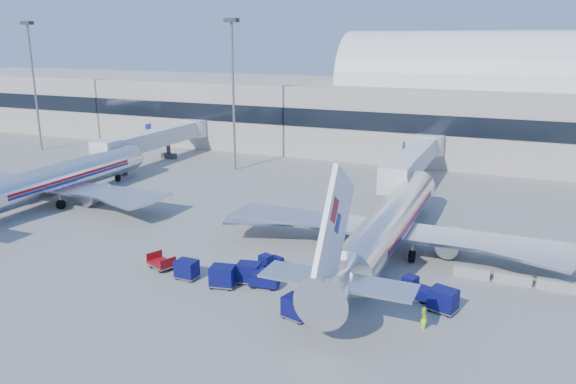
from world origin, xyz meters
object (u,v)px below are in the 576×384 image
at_px(mast_west, 233,73).
at_px(cart_solo_far, 443,300).
at_px(tug_right, 415,289).
at_px(tug_lead, 263,279).
at_px(airliner_main, 388,225).
at_px(jetbridge_mid, 160,138).
at_px(barrier_far, 556,286).
at_px(barrier_mid, 513,279).
at_px(cart_train_a, 249,272).
at_px(ramp_worker, 424,318).
at_px(cart_open_red, 162,264).
at_px(cart_train_c, 187,269).
at_px(tug_left, 269,263).
at_px(airliner_mid, 49,181).
at_px(mast_far_west, 32,67).
at_px(cart_train_b, 223,276).
at_px(cart_solo_near, 296,307).
at_px(barrier_near, 472,273).
at_px(jetbridge_near, 416,159).

xyz_separation_m(mast_west, cart_solo_far, (36.64, -35.27, -13.83)).
height_order(tug_right, cart_solo_far, cart_solo_far).
height_order(tug_lead, cart_solo_far, cart_solo_far).
height_order(airliner_main, jetbridge_mid, airliner_main).
xyz_separation_m(barrier_far, tug_right, (-10.33, -5.77, 0.31)).
distance_m(barrier_mid, cart_train_a, 22.04).
xyz_separation_m(tug_right, cart_solo_far, (2.37, -1.51, 0.20)).
distance_m(mast_west, ramp_worker, 54.43).
height_order(jetbridge_mid, cart_train_a, jetbridge_mid).
bearing_deg(tug_lead, cart_open_red, 172.62).
height_order(tug_right, cart_train_c, tug_right).
relative_size(mast_west, tug_left, 8.54).
distance_m(barrier_far, cart_train_c, 30.49).
bearing_deg(cart_train_c, cart_solo_far, 8.24).
relative_size(airliner_mid, barrier_mid, 12.42).
bearing_deg(airliner_main, cart_solo_far, -55.81).
relative_size(mast_far_west, ramp_worker, 13.15).
distance_m(cart_train_c, cart_solo_far, 21.08).
bearing_deg(tug_right, cart_solo_far, -13.83).
bearing_deg(tug_right, mast_west, 154.03).
xyz_separation_m(tug_lead, cart_solo_far, (14.24, 1.43, 0.25)).
distance_m(barrier_far, tug_lead, 23.84).
relative_size(tug_right, cart_train_b, 1.22).
relative_size(tug_left, cart_solo_near, 1.18).
distance_m(airliner_mid, barrier_far, 56.71).
bearing_deg(airliner_main, barrier_near, -17.39).
bearing_deg(cart_train_c, cart_train_b, -2.37).
bearing_deg(cart_open_red, airliner_main, 55.35).
relative_size(cart_train_a, cart_open_red, 0.79).
height_order(cart_train_a, cart_train_c, cart_train_a).
bearing_deg(tug_lead, cart_solo_far, -2.28).
bearing_deg(cart_train_a, tug_right, 0.02).
xyz_separation_m(jetbridge_near, ramp_worker, (8.19, -39.39, -3.07)).
distance_m(jetbridge_near, barrier_near, 30.82).
relative_size(barrier_far, tug_left, 1.13).
bearing_deg(barrier_far, tug_lead, -158.58).
relative_size(tug_left, cart_train_c, 1.39).
bearing_deg(cart_solo_far, airliner_main, 141.32).
bearing_deg(cart_train_c, barrier_far, 20.15).
bearing_deg(cart_train_a, tug_lead, -22.57).
distance_m(mast_far_west, barrier_mid, 87.17).
distance_m(barrier_near, cart_solo_far, 7.42).
bearing_deg(airliner_main, ramp_worker, -66.15).
xyz_separation_m(jetbridge_near, cart_train_b, (-8.26, -38.81, -2.96)).
bearing_deg(cart_solo_far, tug_lead, -157.13).
bearing_deg(cart_train_c, cart_train_a, 15.92).
bearing_deg(jetbridge_near, tug_lead, -97.88).
bearing_deg(barrier_far, barrier_near, 180.00).
distance_m(airliner_main, cart_train_b, 16.55).
relative_size(airliner_main, barrier_near, 12.42).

